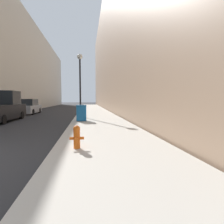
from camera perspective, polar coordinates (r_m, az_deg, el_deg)
name	(u,v)px	position (r m, az deg, el deg)	size (l,w,h in m)	color
sidewalk_right	(94,112)	(22.58, -5.90, 0.06)	(3.88, 60.00, 0.15)	#B7B2A8
building_right_stone	(138,53)	(32.83, 8.35, 18.59)	(12.00, 60.00, 19.79)	#9E7F66
fire_hydrant	(77,136)	(5.55, -11.44, -7.81)	(0.44, 0.33, 0.72)	#D15614
trash_bin	(81,113)	(12.48, -9.93, -0.25)	(0.70, 0.65, 1.12)	#19609E
lamppost	(80,76)	(15.62, -10.39, 11.44)	(0.46, 0.46, 5.41)	black
pickup_truck	(0,109)	(15.87, -32.72, 0.89)	(2.24, 5.36, 2.36)	black
parked_sedan_near	(28,107)	(22.32, -25.67, 1.44)	(1.95, 4.48, 1.73)	#A3A8B2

